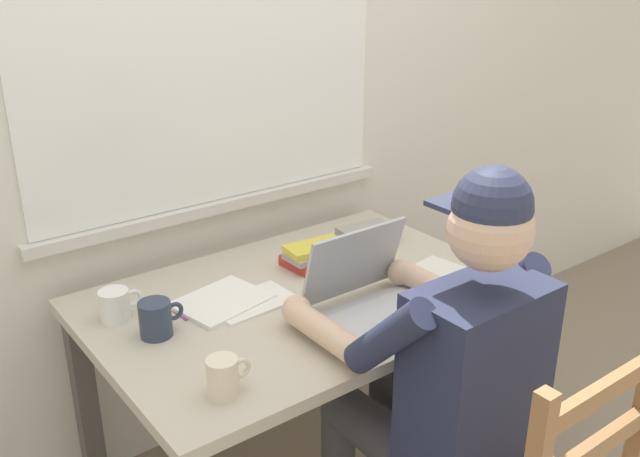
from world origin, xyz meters
name	(u,v)px	position (x,y,z in m)	size (l,w,h in m)	color
back_wall	(210,70)	(0.00, 0.50, 1.30)	(6.00, 0.08, 2.60)	silver
desk	(305,322)	(0.00, 0.00, 0.62)	(1.23, 0.84, 0.71)	#BCB29E
seated_person	(442,372)	(0.06, -0.49, 0.68)	(0.50, 0.60, 1.24)	#232842
laptop	(373,295)	(0.09, -0.20, 0.77)	(0.33, 0.29, 0.23)	#ADAFB2
computer_mouse	(449,292)	(0.32, -0.27, 0.73)	(0.06, 0.10, 0.03)	#ADAFB2
coffee_mug_white	(224,377)	(-0.43, -0.29, 0.76)	(0.11, 0.07, 0.09)	beige
coffee_mug_dark	(156,319)	(-0.44, 0.05, 0.76)	(0.12, 0.08, 0.10)	#2D384C
coffee_mug_spare	(116,305)	(-0.50, 0.19, 0.76)	(0.12, 0.08, 0.09)	white
book_stack_main	(312,255)	(0.14, 0.15, 0.75)	(0.20, 0.14, 0.07)	#BC332D
book_stack_side	(367,235)	(0.40, 0.19, 0.74)	(0.20, 0.16, 0.05)	white
paper_pile_near_laptop	(222,301)	(-0.22, 0.10, 0.72)	(0.25, 0.20, 0.01)	white
paper_pile_back_corner	(434,275)	(0.39, -0.14, 0.72)	(0.22, 0.17, 0.01)	silver
paper_pile_side	(252,302)	(-0.15, 0.04, 0.72)	(0.24, 0.15, 0.01)	white
landscape_photo_print	(197,308)	(-0.29, 0.11, 0.71)	(0.13, 0.09, 0.00)	#7A4293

